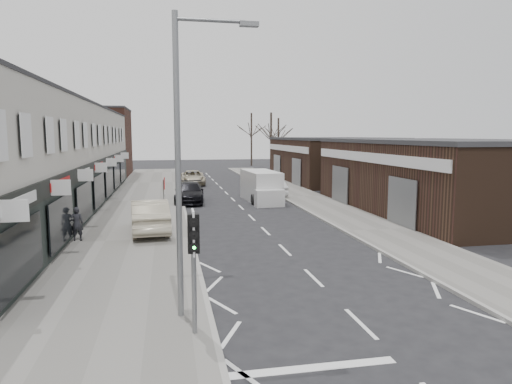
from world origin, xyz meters
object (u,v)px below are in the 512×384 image
sedan_on_pavement (150,216)px  parked_car_right_a (273,188)px  pedestrian (77,224)px  parked_car_right_b (266,183)px  parked_car_left_a (189,191)px  white_van (262,187)px  street_lamp (184,150)px  parked_car_left_c (193,178)px  parked_car_left_b (189,193)px  traffic_light (193,243)px  warning_sign (164,187)px

sedan_on_pavement → parked_car_right_a: sedan_on_pavement is taller
pedestrian → parked_car_right_b: size_ratio=0.35×
parked_car_left_a → white_van: bearing=-18.4°
white_van → street_lamp: bearing=-110.9°
parked_car_left_c → pedestrian: bearing=-104.4°
white_van → parked_car_left_b: 5.43m
traffic_light → pedestrian: size_ratio=1.95×
parked_car_left_b → parked_car_right_b: bearing=40.9°
parked_car_left_c → parked_car_right_b: size_ratio=1.15×
warning_sign → parked_car_left_a: size_ratio=0.68×
sedan_on_pavement → parked_car_right_b: size_ratio=1.13×
warning_sign → parked_car_left_c: bearing=82.8°
street_lamp → parked_car_left_b: street_lamp is taller
white_van → parked_car_left_b: white_van is taller
traffic_light → parked_car_left_c: bearing=86.9°
sedan_on_pavement → traffic_light: bearing=92.2°
street_lamp → white_van: 22.68m
warning_sign → white_van: bearing=50.3°
pedestrian → parked_car_left_c: pedestrian is taller
traffic_light → white_van: (6.40, 22.64, -1.33)m
traffic_light → parked_car_left_a: bearing=87.6°
sedan_on_pavement → parked_car_right_b: sedan_on_pavement is taller
parked_car_right_a → parked_car_right_b: (0.00, 2.92, 0.08)m
street_lamp → white_van: bearing=73.1°
street_lamp → parked_car_right_b: 28.35m
sedan_on_pavement → parked_car_right_b: bearing=-125.6°
street_lamp → pedestrian: 11.52m
parked_car_left_a → parked_car_left_c: 10.95m
parked_car_left_c → parked_car_right_a: parked_car_left_c is taller
traffic_light → sedan_on_pavement: 12.56m
parked_car_left_c → parked_car_right_a: 11.68m
street_lamp → parked_car_left_a: size_ratio=2.02×
parked_car_left_a → parked_car_left_c: parked_car_left_c is taller
street_lamp → parked_car_right_a: bearing=71.5°
warning_sign → parked_car_left_b: warning_sign is taller
parked_car_left_a → parked_car_right_a: bearing=6.2°
white_van → sedan_on_pavement: size_ratio=1.19×
sedan_on_pavement → white_van: bearing=-132.4°
street_lamp → parked_car_left_c: bearing=86.6°
parked_car_left_a → parked_car_right_b: size_ratio=0.88×
warning_sign → white_van: size_ratio=0.45×
parked_car_right_b → street_lamp: bearing=73.5°
street_lamp → sedan_on_pavement: street_lamp is taller
street_lamp → parked_car_left_c: 34.31m
warning_sign → sedan_on_pavement: bearing=-114.8°
street_lamp → sedan_on_pavement: size_ratio=1.58×
warning_sign → parked_car_right_b: 16.62m
pedestrian → parked_car_right_b: bearing=-130.1°
warning_sign → parked_car_right_b: warning_sign is taller
parked_car_left_c → parked_car_right_b: (5.98, -7.11, 0.05)m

